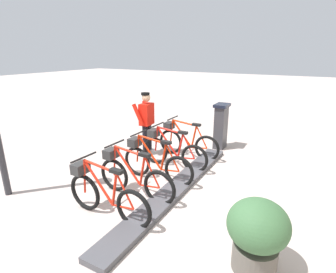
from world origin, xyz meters
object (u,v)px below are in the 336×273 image
bike_docked_1 (171,150)px  worker_near_rack (146,121)px  bike_docked_3 (132,176)px  bike_docked_2 (154,161)px  payment_kiosk (221,125)px  bike_docked_4 (104,194)px  bike_docked_0 (186,141)px  planter_bush (257,232)px

bike_docked_1 → worker_near_rack: (1.01, -0.46, 0.48)m
bike_docked_1 → bike_docked_3: size_ratio=1.00×
worker_near_rack → bike_docked_2: bearing=129.0°
payment_kiosk → bike_docked_4: bearing=82.3°
bike_docked_0 → planter_bush: bike_docked_0 is taller
bike_docked_1 → worker_near_rack: 1.21m
bike_docked_0 → bike_docked_3: bearing=90.0°
bike_docked_1 → worker_near_rack: worker_near_rack is taller
payment_kiosk → planter_bush: 4.55m
payment_kiosk → bike_docked_0: 1.27m
bike_docked_0 → bike_docked_3: (0.00, 2.33, 0.00)m
bike_docked_3 → worker_near_rack: (1.01, -2.02, 0.48)m
bike_docked_0 → bike_docked_1: bearing=90.0°
bike_docked_4 → payment_kiosk: bearing=-97.7°
bike_docked_1 → bike_docked_4: same height
bike_docked_3 → bike_docked_2: bearing=-90.0°
payment_kiosk → bike_docked_4: size_ratio=0.74×
bike_docked_0 → bike_docked_4: 3.11m
payment_kiosk → worker_near_rack: (1.58, 1.42, 0.24)m
bike_docked_0 → bike_docked_2: size_ratio=1.00×
planter_bush → worker_near_rack: bearing=-38.6°
bike_docked_2 → bike_docked_0: bearing=-90.0°
bike_docked_4 → worker_near_rack: (1.01, -2.80, 0.48)m
payment_kiosk → bike_docked_2: 2.73m
bike_docked_2 → bike_docked_3: same height
bike_docked_3 → payment_kiosk: bearing=-99.4°
payment_kiosk → bike_docked_0: size_ratio=0.74×
bike_docked_3 → worker_near_rack: 2.31m
bike_docked_2 → planter_bush: 2.84m
bike_docked_1 → planter_bush: 3.32m
bike_docked_0 → planter_bush: (-2.42, 3.05, 0.11)m
bike_docked_0 → planter_bush: size_ratio=1.77×
payment_kiosk → bike_docked_3: size_ratio=0.74×
bike_docked_2 → bike_docked_1: bearing=-90.0°
bike_docked_2 → bike_docked_3: (0.00, 0.78, 0.00)m
bike_docked_0 → payment_kiosk: bearing=-117.3°
bike_docked_1 → bike_docked_4: bearing=90.0°
bike_docked_0 → worker_near_rack: (1.01, 0.31, 0.48)m
bike_docked_0 → worker_near_rack: 1.16m
bike_docked_1 → bike_docked_4: 2.33m
bike_docked_3 → worker_near_rack: bearing=-63.5°
bike_docked_4 → worker_near_rack: bearing=-70.2°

